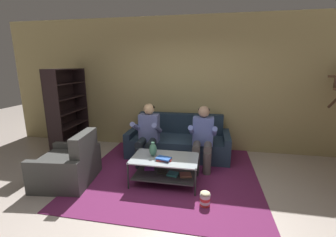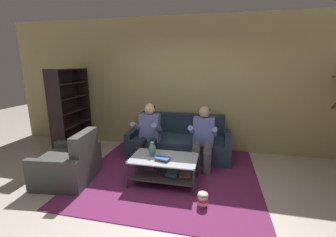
# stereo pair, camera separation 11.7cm
# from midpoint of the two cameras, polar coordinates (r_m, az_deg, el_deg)

# --- Properties ---
(ground) EXTENTS (16.80, 16.80, 0.00)m
(ground) POSITION_cam_midpoint_polar(r_m,az_deg,el_deg) (3.26, -4.14, -21.93)
(ground) COLOR #BEB0A6
(back_partition) EXTENTS (8.40, 0.12, 2.90)m
(back_partition) POSITION_cam_midpoint_polar(r_m,az_deg,el_deg) (5.09, 2.81, 8.51)
(back_partition) COLOR tan
(back_partition) RESTS_ON ground
(couch) EXTENTS (2.11, 0.88, 0.84)m
(couch) POSITION_cam_midpoint_polar(r_m,az_deg,el_deg) (4.83, 1.98, -6.02)
(couch) COLOR #25384C
(couch) RESTS_ON ground
(person_seated_left) EXTENTS (0.50, 0.58, 1.17)m
(person_seated_left) POSITION_cam_midpoint_polar(r_m,az_deg,el_deg) (4.34, -5.93, -3.41)
(person_seated_left) COLOR #1E262B
(person_seated_left) RESTS_ON ground
(person_seated_right) EXTENTS (0.50, 0.58, 1.15)m
(person_seated_right) POSITION_cam_midpoint_polar(r_m,az_deg,el_deg) (4.17, 8.03, -4.27)
(person_seated_right) COLOR #585250
(person_seated_right) RESTS_ON ground
(coffee_table) EXTENTS (1.06, 0.65, 0.44)m
(coffee_table) POSITION_cam_midpoint_polar(r_m,az_deg,el_deg) (3.72, -1.59, -12.07)
(coffee_table) COLOR #A9B4B9
(coffee_table) RESTS_ON ground
(area_rug) EXTENTS (3.00, 3.17, 0.01)m
(area_rug) POSITION_cam_midpoint_polar(r_m,az_deg,el_deg) (4.26, 0.06, -12.74)
(area_rug) COLOR #6A2251
(area_rug) RESTS_ON ground
(vase) EXTENTS (0.12, 0.12, 0.24)m
(vase) POSITION_cam_midpoint_polar(r_m,az_deg,el_deg) (3.68, -4.74, -7.86)
(vase) COLOR #437A60
(vase) RESTS_ON coffee_table
(book_stack) EXTENTS (0.25, 0.19, 0.05)m
(book_stack) POSITION_cam_midpoint_polar(r_m,az_deg,el_deg) (3.55, -2.03, -10.20)
(book_stack) COLOR red
(book_stack) RESTS_ON coffee_table
(bookshelf) EXTENTS (0.35, 1.04, 1.81)m
(bookshelf) POSITION_cam_midpoint_polar(r_m,az_deg,el_deg) (5.38, -24.98, -0.03)
(bookshelf) COLOR black
(bookshelf) RESTS_ON ground
(armchair) EXTENTS (0.93, 1.00, 0.85)m
(armchair) POSITION_cam_midpoint_polar(r_m,az_deg,el_deg) (4.11, -24.66, -10.91)
(armchair) COLOR #41413F
(armchair) RESTS_ON ground
(popcorn_tub) EXTENTS (0.14, 0.14, 0.22)m
(popcorn_tub) POSITION_cam_midpoint_polar(r_m,az_deg,el_deg) (3.28, 8.31, -19.52)
(popcorn_tub) COLOR red
(popcorn_tub) RESTS_ON ground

